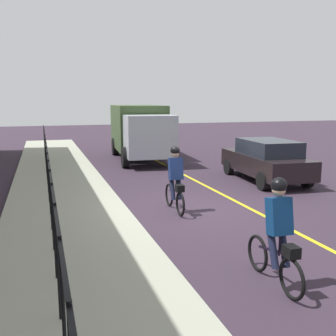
{
  "coord_description": "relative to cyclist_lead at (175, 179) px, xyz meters",
  "views": [
    {
      "loc": [
        -9.63,
        3.91,
        3.02
      ],
      "look_at": [
        1.33,
        0.31,
        1.0
      ],
      "focal_mm": 41.11,
      "sensor_mm": 36.0,
      "label": 1
    }
  ],
  "objects": [
    {
      "name": "sidewalk",
      "position": [
        -0.05,
        2.89,
        -0.84
      ],
      "size": [
        40.0,
        3.2,
        0.15
      ],
      "primitive_type": "cube",
      "color": "#9C9D8A",
      "rests_on": "ground"
    },
    {
      "name": "ground_plane",
      "position": [
        -0.05,
        -0.51,
        -0.91
      ],
      "size": [
        80.0,
        80.0,
        0.0
      ],
      "primitive_type": "plane",
      "color": "#322532"
    },
    {
      "name": "box_truck_background",
      "position": [
        9.79,
        -1.47,
        0.64
      ],
      "size": [
        6.86,
        2.93,
        2.78
      ],
      "rotation": [
        0.0,
        0.0,
        3.07
      ],
      "color": "#3A512B",
      "rests_on": "ground"
    },
    {
      "name": "cyclist_follow",
      "position": [
        -4.6,
        -0.14,
        0.0
      ],
      "size": [
        1.71,
        0.37,
        1.83
      ],
      "rotation": [
        0.0,
        0.0,
        -0.04
      ],
      "color": "black",
      "rests_on": "ground"
    },
    {
      "name": "patrol_sedan",
      "position": [
        2.85,
        -4.64,
        -0.09
      ],
      "size": [
        4.52,
        2.19,
        1.58
      ],
      "rotation": [
        0.0,
        0.0,
        -0.08
      ],
      "color": "black",
      "rests_on": "ground"
    },
    {
      "name": "iron_fence",
      "position": [
        0.95,
        3.29,
        0.36
      ],
      "size": [
        21.62,
        0.04,
        1.6
      ],
      "color": "black",
      "rests_on": "sidewalk"
    },
    {
      "name": "cyclist_lead",
      "position": [
        0.0,
        0.0,
        0.0
      ],
      "size": [
        1.71,
        0.37,
        1.83
      ],
      "rotation": [
        0.0,
        0.0,
        -0.04
      ],
      "color": "black",
      "rests_on": "ground"
    },
    {
      "name": "lane_line_centre",
      "position": [
        -0.05,
        -2.11,
        -0.91
      ],
      "size": [
        36.0,
        0.12,
        0.01
      ],
      "primitive_type": "cube",
      "color": "yellow",
      "rests_on": "ground"
    }
  ]
}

